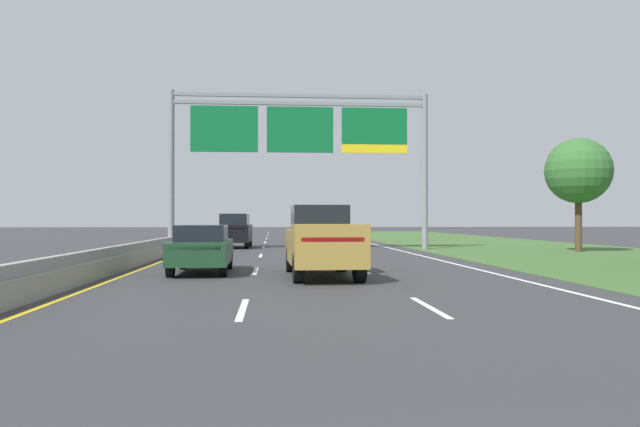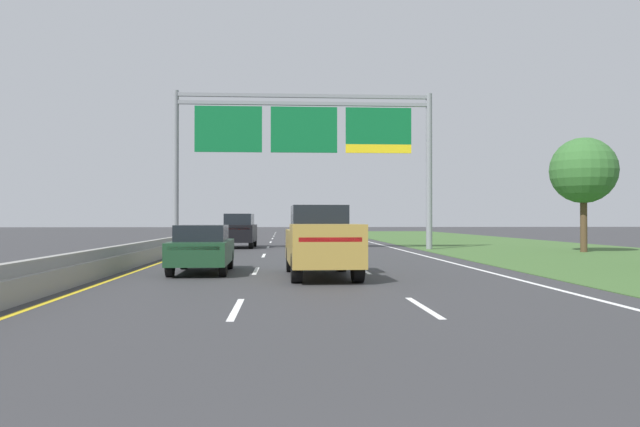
% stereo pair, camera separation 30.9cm
% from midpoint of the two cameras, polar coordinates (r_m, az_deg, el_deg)
% --- Properties ---
extents(ground_plane, '(220.00, 220.00, 0.00)m').
position_cam_midpoint_polar(ground_plane, '(36.70, -1.77, -3.30)').
color(ground_plane, '#333335').
extents(lane_striping, '(11.96, 106.00, 0.01)m').
position_cam_midpoint_polar(lane_striping, '(36.24, -1.75, -3.33)').
color(lane_striping, white).
rests_on(lane_striping, ground).
extents(grass_verge_right, '(14.00, 110.00, 0.02)m').
position_cam_midpoint_polar(grass_verge_right, '(39.65, 18.85, -3.05)').
color(grass_verge_right, '#3D602D').
rests_on(grass_verge_right, ground).
extents(median_barrier_concrete, '(0.60, 110.00, 0.85)m').
position_cam_midpoint_polar(median_barrier_concrete, '(37.08, -12.03, -2.71)').
color(median_barrier_concrete, gray).
rests_on(median_barrier_concrete, ground).
extents(overhead_sign_gantry, '(15.06, 0.42, 9.16)m').
position_cam_midpoint_polar(overhead_sign_gantry, '(36.01, -1.24, 7.04)').
color(overhead_sign_gantry, gray).
rests_on(overhead_sign_gantry, ground).
extents(pickup_truck_gold, '(2.15, 5.45, 2.20)m').
position_cam_midpoint_polar(pickup_truck_gold, '(18.99, 0.57, -2.60)').
color(pickup_truck_gold, '#A38438').
rests_on(pickup_truck_gold, ground).
extents(car_black_left_lane_suv, '(1.99, 4.74, 2.11)m').
position_cam_midpoint_polar(car_black_left_lane_suv, '(38.90, -7.19, -1.52)').
color(car_black_left_lane_suv, black).
rests_on(car_black_left_lane_suv, ground).
extents(car_darkgreen_left_lane_sedan, '(1.89, 4.43, 1.57)m').
position_cam_midpoint_polar(car_darkgreen_left_lane_sedan, '(20.71, -10.39, -3.13)').
color(car_darkgreen_left_lane_sedan, '#193D23').
rests_on(car_darkgreen_left_lane_sedan, ground).
extents(car_white_right_lane_suv, '(1.99, 4.73, 2.11)m').
position_cam_midpoint_polar(car_white_right_lane_suv, '(53.91, 1.63, -1.26)').
color(car_white_right_lane_suv, silver).
rests_on(car_white_right_lane_suv, ground).
extents(roadside_tree_mid, '(3.52, 3.52, 6.15)m').
position_cam_midpoint_polar(roadside_tree_mid, '(36.06, 23.34, 3.63)').
color(roadside_tree_mid, '#4C3823').
rests_on(roadside_tree_mid, ground).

